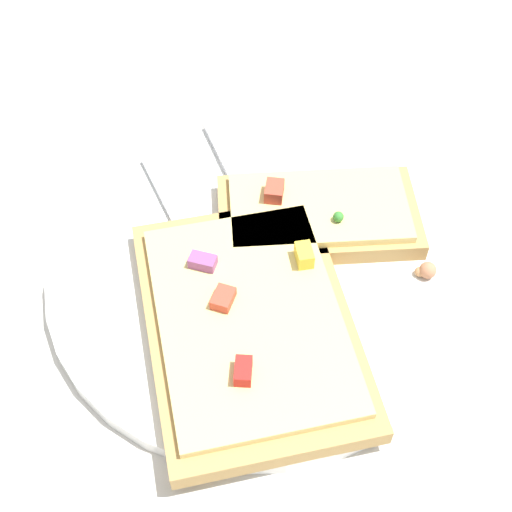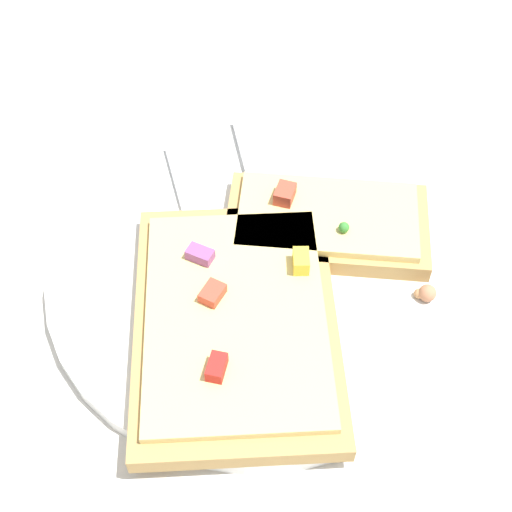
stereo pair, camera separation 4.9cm
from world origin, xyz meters
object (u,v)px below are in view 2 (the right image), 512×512
Objects in this scene: pizza_slice_corner at (327,222)px; plate at (256,270)px; knife at (260,190)px; fork at (203,254)px; pizza_slice_main at (243,322)px.

plate is at bearing -143.22° from pizza_slice_corner.
plate is 0.07m from knife.
knife is 1.22× the size of pizza_slice_corner.
knife reaches higher than fork.
pizza_slice_main reaches higher than knife.
pizza_slice_main is 1.41× the size of pizza_slice_corner.
plate is 0.06m from pizza_slice_main.
fork reaches higher than plate.
knife is at bearing -8.51° from pizza_slice_main.
pizza_slice_corner is at bearing 39.77° from knife.
fork is 0.98× the size of knife.
pizza_slice_main is 0.10m from pizza_slice_corner.
fork is at bearing -87.76° from plate.
pizza_slice_corner is (0.03, 0.06, 0.01)m from knife.
knife is at bearing 131.58° from fork.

